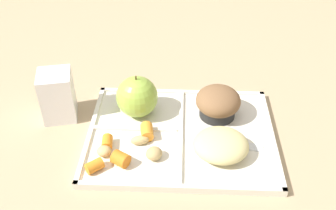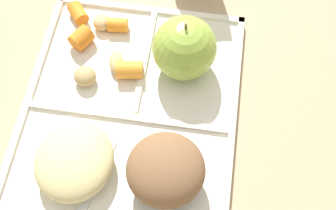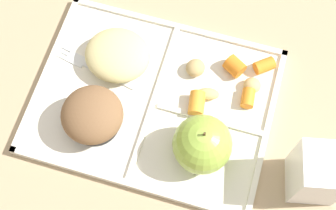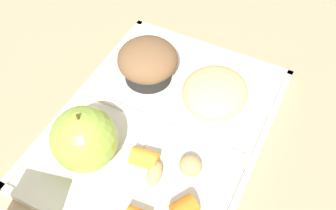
{
  "view_description": "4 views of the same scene",
  "coord_description": "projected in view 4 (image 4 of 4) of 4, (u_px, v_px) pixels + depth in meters",
  "views": [
    {
      "loc": [
        0.0,
        -0.6,
        0.57
      ],
      "look_at": [
        -0.03,
        0.02,
        0.07
      ],
      "focal_mm": 42.24,
      "sensor_mm": 36.0,
      "label": 1
    },
    {
      "loc": [
        0.24,
        0.09,
        0.55
      ],
      "look_at": [
        -0.0,
        0.06,
        0.06
      ],
      "focal_mm": 46.11,
      "sensor_mm": 36.0,
      "label": 2
    },
    {
      "loc": [
        -0.11,
        0.29,
        0.75
      ],
      "look_at": [
        -0.03,
        0.02,
        0.05
      ],
      "focal_mm": 52.52,
      "sensor_mm": 36.0,
      "label": 3
    },
    {
      "loc": [
        -0.31,
        -0.16,
        0.48
      ],
      "look_at": [
        0.01,
        -0.01,
        0.06
      ],
      "focal_mm": 41.96,
      "sensor_mm": 36.0,
      "label": 4
    }
  ],
  "objects": [
    {
      "name": "potato_chunk_golden",
      "position": [
        191.0,
        165.0,
        0.53
      ],
      "size": [
        0.04,
        0.04,
        0.02
      ],
      "primitive_type": "ellipsoid",
      "rotation": [
        0.0,
        0.0,
        1.01
      ],
      "color": "tan",
      "rests_on": "lunch_tray"
    },
    {
      "name": "egg_noodle_pile",
      "position": [
        215.0,
        92.0,
        0.6
      ],
      "size": [
        0.11,
        0.1,
        0.04
      ],
      "primitive_type": "ellipsoid",
      "color": "#D6C684",
      "rests_on": "lunch_tray"
    },
    {
      "name": "carrot_slice_tilted",
      "position": [
        184.0,
        209.0,
        0.49
      ],
      "size": [
        0.04,
        0.04,
        0.03
      ],
      "primitive_type": "cylinder",
      "rotation": [
        0.0,
        1.57,
        5.74
      ],
      "color": "orange",
      "rests_on": "lunch_tray"
    },
    {
      "name": "meatball_front",
      "position": [
        211.0,
        95.0,
        0.6
      ],
      "size": [
        0.03,
        0.03,
        0.03
      ],
      "primitive_type": "sphere",
      "color": "#755B4C",
      "rests_on": "lunch_tray"
    },
    {
      "name": "ground",
      "position": [
        162.0,
        129.0,
        0.59
      ],
      "size": [
        6.0,
        6.0,
        0.0
      ],
      "primitive_type": "plane",
      "color": "tan"
    },
    {
      "name": "potato_chunk_browned",
      "position": [
        155.0,
        173.0,
        0.52
      ],
      "size": [
        0.04,
        0.03,
        0.02
      ],
      "primitive_type": "ellipsoid",
      "rotation": [
        0.0,
        0.0,
        3.35
      ],
      "color": "tan",
      "rests_on": "lunch_tray"
    },
    {
      "name": "lunch_tray",
      "position": [
        161.0,
        127.0,
        0.59
      ],
      "size": [
        0.38,
        0.29,
        0.02
      ],
      "color": "silver",
      "rests_on": "ground"
    },
    {
      "name": "carrot_slice_small",
      "position": [
        144.0,
        158.0,
        0.53
      ],
      "size": [
        0.03,
        0.04,
        0.03
      ],
      "primitive_type": "cylinder",
      "rotation": [
        0.0,
        1.57,
        4.86
      ],
      "color": "orange",
      "rests_on": "lunch_tray"
    },
    {
      "name": "bran_muffin",
      "position": [
        148.0,
        62.0,
        0.62
      ],
      "size": [
        0.1,
        0.1,
        0.07
      ],
      "color": "black",
      "rests_on": "lunch_tray"
    },
    {
      "name": "plastic_fork",
      "position": [
        211.0,
        77.0,
        0.65
      ],
      "size": [
        0.15,
        0.04,
        0.0
      ],
      "color": "silver",
      "rests_on": "lunch_tray"
    },
    {
      "name": "green_apple",
      "position": [
        84.0,
        139.0,
        0.52
      ],
      "size": [
        0.09,
        0.09,
        0.1
      ],
      "color": "#93B742",
      "rests_on": "lunch_tray"
    },
    {
      "name": "meatball_center",
      "position": [
        215.0,
        93.0,
        0.6
      ],
      "size": [
        0.04,
        0.04,
        0.04
      ],
      "primitive_type": "sphere",
      "color": "brown",
      "rests_on": "lunch_tray"
    }
  ]
}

